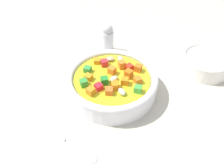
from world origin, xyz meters
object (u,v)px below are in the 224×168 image
object	(u,v)px
spoon	(69,142)
pepper_shaker	(108,39)
side_bowl_small	(206,62)
soup_bowl_main	(112,83)

from	to	relation	value
spoon	pepper_shaker	size ratio (longest dim) A/B	2.05
side_bowl_small	pepper_shaker	xyz separation A→B (cm)	(20.24, -16.83, 1.88)
spoon	side_bowl_small	bearing A→B (deg)	70.40
soup_bowl_main	spoon	size ratio (longest dim) A/B	1.19
side_bowl_small	pepper_shaker	distance (cm)	26.39
side_bowl_small	pepper_shaker	bearing A→B (deg)	-39.74
spoon	pepper_shaker	distance (cm)	31.44
soup_bowl_main	spoon	xyz separation A→B (cm)	(13.05, 10.03, -2.42)
spoon	side_bowl_small	world-z (taller)	side_bowl_small
soup_bowl_main	pepper_shaker	bearing A→B (deg)	-107.83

